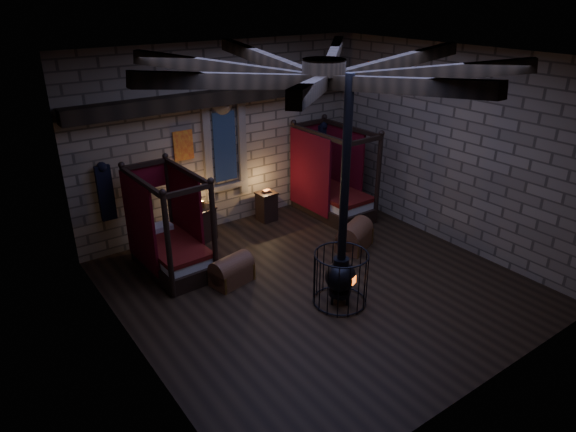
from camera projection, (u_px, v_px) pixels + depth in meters
room at (320, 85)px, 8.38m from camera, size 7.02×7.02×4.29m
bed_left at (170, 246)px, 10.22m from camera, size 1.09×1.98×2.03m
bed_right at (331, 193)px, 12.72m from camera, size 1.13×2.10×2.17m
trunk_left at (232, 271)px, 9.80m from camera, size 0.87×0.65×0.58m
trunk_right at (355, 236)px, 11.10m from camera, size 1.00×0.84×0.63m
nightstand_left at (204, 223)px, 11.45m from camera, size 0.57×0.56×0.93m
nightstand_right at (267, 206)px, 12.41m from camera, size 0.46×0.44×0.78m
stove at (341, 273)px, 9.03m from camera, size 0.97×0.97×4.05m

